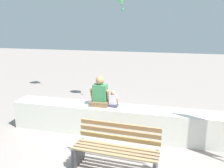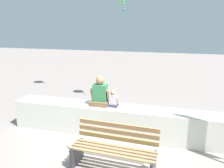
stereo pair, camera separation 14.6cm
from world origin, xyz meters
name	(u,v)px [view 2 (the right image)]	position (x,y,z in m)	size (l,w,h in m)	color
ground_plane	(106,154)	(0.00, 0.00, 0.00)	(40.00, 40.00, 0.00)	gray
seawall_ledge	(117,121)	(0.00, 1.00, 0.38)	(5.70, 0.64, 0.76)	silver
park_bench	(114,149)	(0.31, -0.46, 0.42)	(1.72, 0.69, 0.88)	#9A7F54
person_adult	(100,94)	(-0.47, 1.02, 1.07)	(0.51, 0.38, 0.78)	brown
person_child	(113,100)	(-0.12, 1.02, 0.93)	(0.29, 0.21, 0.44)	#39394E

